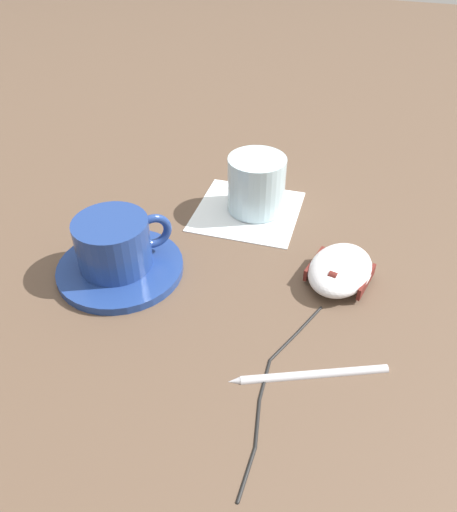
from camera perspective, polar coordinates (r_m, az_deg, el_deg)
ground_plane at (r=0.63m, az=0.54°, el=0.62°), size 3.00×3.00×0.00m
saucer at (r=0.61m, az=-12.23°, el=-1.36°), size 0.15×0.15×0.01m
coffee_cup at (r=0.59m, az=-12.85°, el=1.49°), size 0.09×0.10×0.06m
computer_mouse at (r=0.59m, az=12.63°, el=-1.54°), size 0.11×0.09×0.03m
mouse_cable at (r=0.49m, az=5.32°, el=-14.16°), size 0.23×0.04×0.00m
napkin_under_glass at (r=0.70m, az=2.18°, el=5.19°), size 0.15×0.15×0.00m
drinking_glass at (r=0.68m, az=2.97°, el=8.26°), size 0.08×0.08×0.08m
pen at (r=0.49m, az=9.30°, el=-12.98°), size 0.07×0.14×0.01m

